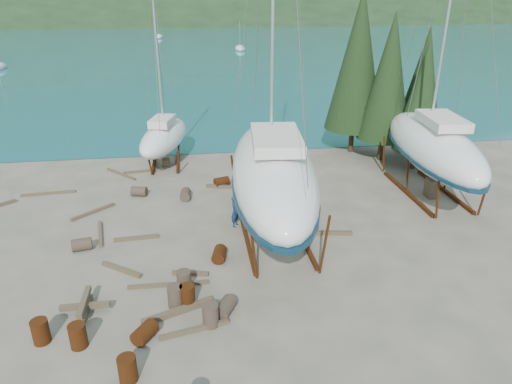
{
  "coord_description": "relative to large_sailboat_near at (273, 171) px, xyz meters",
  "views": [
    {
      "loc": [
        -0.67,
        -17.26,
        10.98
      ],
      "look_at": [
        2.25,
        3.0,
        2.0
      ],
      "focal_mm": 32.0,
      "sensor_mm": 36.0,
      "label": 1
    }
  ],
  "objects": [
    {
      "name": "ground",
      "position": [
        -2.96,
        -2.31,
        -3.32
      ],
      "size": [
        600.0,
        600.0,
        0.0
      ],
      "primitive_type": "plane",
      "color": "#565244",
      "rests_on": "ground"
    },
    {
      "name": "bay_water",
      "position": [
        -2.96,
        312.69,
        -3.32
      ],
      "size": [
        700.0,
        700.0,
        0.0
      ],
      "primitive_type": "plane",
      "color": "#196A81",
      "rests_on": "ground"
    },
    {
      "name": "far_hill",
      "position": [
        -2.96,
        317.69,
        -3.32
      ],
      "size": [
        800.0,
        360.0,
        110.0
      ],
      "primitive_type": "ellipsoid",
      "color": "black",
      "rests_on": "ground"
    },
    {
      "name": "far_house_left",
      "position": [
        -62.96,
        187.69,
        -0.4
      ],
      "size": [
        6.6,
        5.6,
        5.6
      ],
      "color": "beige",
      "rests_on": "ground"
    },
    {
      "name": "far_house_center",
      "position": [
        -22.96,
        187.69,
        -0.4
      ],
      "size": [
        6.6,
        5.6,
        5.6
      ],
      "color": "beige",
      "rests_on": "ground"
    },
    {
      "name": "far_house_right",
      "position": [
        27.04,
        187.69,
        -0.4
      ],
      "size": [
        6.6,
        5.6,
        5.6
      ],
      "color": "beige",
      "rests_on": "ground"
    },
    {
      "name": "cypress_near_right",
      "position": [
        9.54,
        9.69,
        2.47
      ],
      "size": [
        3.6,
        3.6,
        10.0
      ],
      "color": "black",
      "rests_on": "ground"
    },
    {
      "name": "cypress_mid_right",
      "position": [
        11.04,
        7.69,
        1.6
      ],
      "size": [
        3.06,
        3.06,
        8.5
      ],
      "color": "black",
      "rests_on": "ground"
    },
    {
      "name": "cypress_back_left",
      "position": [
        8.04,
        11.69,
        3.34
      ],
      "size": [
        4.14,
        4.14,
        11.5
      ],
      "color": "black",
      "rests_on": "ground"
    },
    {
      "name": "cypress_far_right",
      "position": [
        12.54,
        10.69,
        1.89
      ],
      "size": [
        3.24,
        3.24,
        9.0
      ],
      "color": "black",
      "rests_on": "ground"
    },
    {
      "name": "moored_boat_mid",
      "position": [
        7.04,
        77.69,
        -2.93
      ],
      "size": [
        2.0,
        5.0,
        6.05
      ],
      "color": "white",
      "rests_on": "ground"
    },
    {
      "name": "moored_boat_far",
      "position": [
        -10.96,
        107.69,
        -2.93
      ],
      "size": [
        2.0,
        5.0,
        6.05
      ],
      "color": "white",
      "rests_on": "ground"
    },
    {
      "name": "large_sailboat_near",
      "position": [
        0.0,
        0.0,
        0.0
      ],
      "size": [
        5.08,
        13.42,
        20.64
      ],
      "rotation": [
        0.0,
        0.0,
        -0.1
      ],
      "color": "white",
      "rests_on": "ground"
    },
    {
      "name": "large_sailboat_far",
      "position": [
        9.93,
        3.61,
        -0.33
      ],
      "size": [
        4.58,
        11.86,
        18.29
      ],
      "rotation": [
        0.0,
        0.0,
        -0.11
      ],
      "color": "white",
      "rests_on": "ground"
    },
    {
      "name": "small_sailboat_shore",
      "position": [
        -5.57,
        10.95,
        -1.35
      ],
      "size": [
        4.15,
        7.83,
        11.96
      ],
      "rotation": [
        0.0,
        0.0,
        -0.25
      ],
      "color": "white",
      "rests_on": "ground"
    },
    {
      "name": "worker",
      "position": [
        -1.71,
        1.08,
        -2.51
      ],
      "size": [
        0.64,
        0.71,
        1.62
      ],
      "primitive_type": "imported",
      "rotation": [
        0.0,
        0.0,
        1.02
      ],
      "color": "#11284D",
      "rests_on": "ground"
    },
    {
      "name": "drum_1",
      "position": [
        -2.79,
        -5.81,
        -3.03
      ],
      "size": [
        0.94,
        1.05,
        0.58
      ],
      "primitive_type": "cylinder",
      "rotation": [
        1.57,
        0.0,
        2.63
      ],
      "color": "#2D2823",
      "rests_on": "ground"
    },
    {
      "name": "drum_3",
      "position": [
        -7.82,
        -6.82,
        -2.88
      ],
      "size": [
        0.58,
        0.58,
        0.88
      ],
      "primitive_type": "cylinder",
      "color": "#54270E",
      "rests_on": "ground"
    },
    {
      "name": "drum_4",
      "position": [
        -2.03,
        6.41,
        -3.03
      ],
      "size": [
        1.03,
        0.85,
        0.58
      ],
      "primitive_type": "cylinder",
      "rotation": [
        1.57,
        0.0,
        1.93
      ],
      "color": "#54270E",
      "rests_on": "ground"
    },
    {
      "name": "drum_5",
      "position": [
        -3.37,
        -6.38,
        -2.88
      ],
      "size": [
        0.58,
        0.58,
        0.88
      ],
      "primitive_type": "cylinder",
      "color": "#2D2823",
      "rests_on": "ground"
    },
    {
      "name": "drum_6",
      "position": [
        -2.76,
        -2.06,
        -3.03
      ],
      "size": [
        0.76,
        0.99,
        0.58
      ],
      "primitive_type": "cylinder",
      "rotation": [
        1.57,
        0.0,
        -0.23
      ],
      "color": "#54270E",
      "rests_on": "ground"
    },
    {
      "name": "drum_9",
      "position": [
        -6.93,
        5.61,
        -3.03
      ],
      "size": [
        0.99,
        0.77,
        0.58
      ],
      "primitive_type": "cylinder",
      "rotation": [
        1.57,
        0.0,
        1.33
      ],
      "color": "#2D2823",
      "rests_on": "ground"
    },
    {
      "name": "drum_10",
      "position": [
        -6.01,
        -8.56,
        -2.88
      ],
      "size": [
        0.58,
        0.58,
        0.88
      ],
      "primitive_type": "cylinder",
      "color": "#54270E",
      "rests_on": "ground"
    },
    {
      "name": "drum_11",
      "position": [
        -4.24,
        4.77,
        -3.03
      ],
      "size": [
        0.66,
        0.93,
        0.58
      ],
      "primitive_type": "cylinder",
      "rotation": [
        1.57,
        0.0,
        3.05
      ],
      "color": "#2D2823",
      "rests_on": "ground"
    },
    {
      "name": "drum_12",
      "position": [
        -5.65,
        -6.8,
        -3.03
      ],
      "size": [
        0.97,
        1.05,
        0.58
      ],
      "primitive_type": "cylinder",
      "rotation": [
        1.57,
        0.0,
        2.55
      ],
      "color": "#54270E",
      "rests_on": "ground"
    },
    {
      "name": "drum_13",
      "position": [
        -9.12,
        -6.41,
        -2.88
      ],
      "size": [
        0.58,
        0.58,
        0.88
      ],
      "primitive_type": "cylinder",
      "color": "#54270E",
      "rests_on": "ground"
    },
    {
      "name": "drum_14",
      "position": [
        -4.18,
        -5.12,
        -2.88
      ],
      "size": [
        0.58,
        0.58,
        0.88
      ],
      "primitive_type": "cylinder",
      "color": "#54270E",
      "rests_on": "ground"
    },
    {
      "name": "drum_15",
      "position": [
        -9.0,
        -0.3,
        -3.03
      ],
      "size": [
        0.97,
        0.73,
        0.58
      ],
      "primitive_type": "cylinder",
      "rotation": [
        1.57,
        0.0,
        1.75
      ],
      "color": "#2D2823",
      "rests_on": "ground"
    },
    {
      "name": "drum_16",
      "position": [
        -4.63,
        -5.11,
        -2.88
      ],
      "size": [
        0.58,
        0.58,
        0.88
      ],
      "primitive_type": "cylinder",
      "color": "#2D2823",
      "rests_on": "ground"
    },
    {
      "name": "drum_17",
      "position": [
        -4.3,
        -4.14,
        -2.88
      ],
      "size": [
        0.58,
        0.58,
        0.88
      ],
      "primitive_type": "cylinder",
      "color": "#2D2823",
      "rests_on": "ground"
    },
    {
      "name": "timber_0",
      "position": [
        -8.41,
        9.19,
        -3.25
      ],
      "size": [
        2.1,
        2.25,
        0.14
      ],
      "primitive_type": "cube",
      "rotation": [
        0.0,
        0.0,
        0.75
      ],
      "color": "brown",
      "rests_on": "ground"
    },
    {
      "name": "timber_1",
      "position": [
        3.0,
        -0.55,
        -3.22
      ],
      "size": [
        1.8,
        0.48,
        0.19
      ],
      "primitive_type": "cube",
      "rotation": [
        0.0,
        0.0,
        1.41
      ],
      "color": "brown",
      "rests_on": "ground"
    },
    {
      "name": "timber_3",
      "position": [
        -4.95,
        -3.76,
        -3.25
      ],
      "size": [
        3.27,
        0.22,
        0.15
      ],
      "primitive_type": "cube",
      "rotation": [
        0.0,
        0.0,
        1.55
      ],
      "color": "brown",
      "rests_on": "ground"
    },
    {
      "name": "timber_4",
      "position": [
        -6.62,
        0.34,
        -3.23
      ],
      "size": [
        2.12,
        0.32,
        0.17
      ],
      "primitive_type": "cube",
      "rotation": [
        0.0,
        0.0,
        1.64
      ],
      "color": "brown",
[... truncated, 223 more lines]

